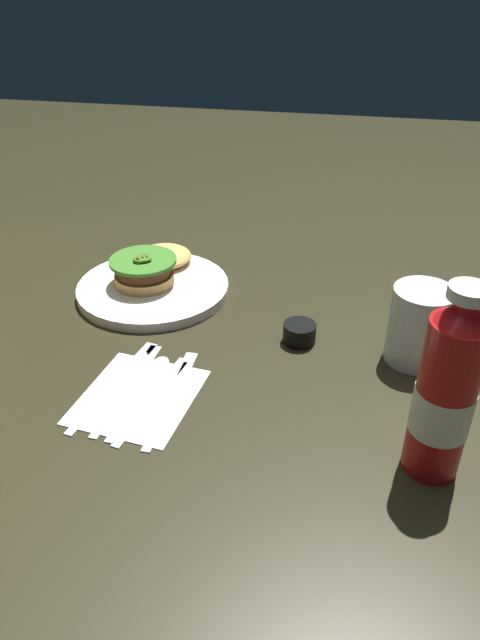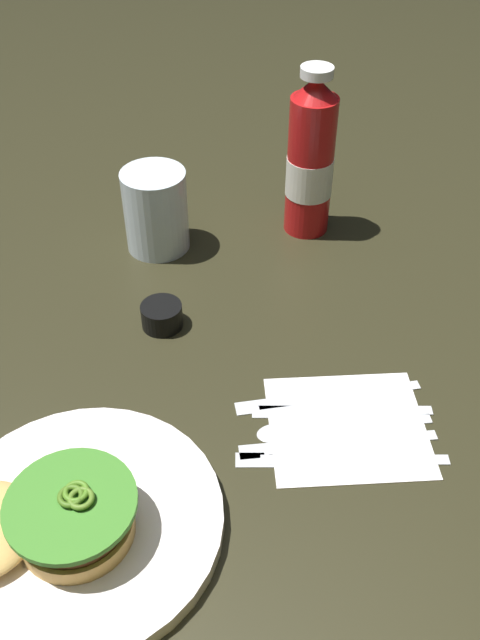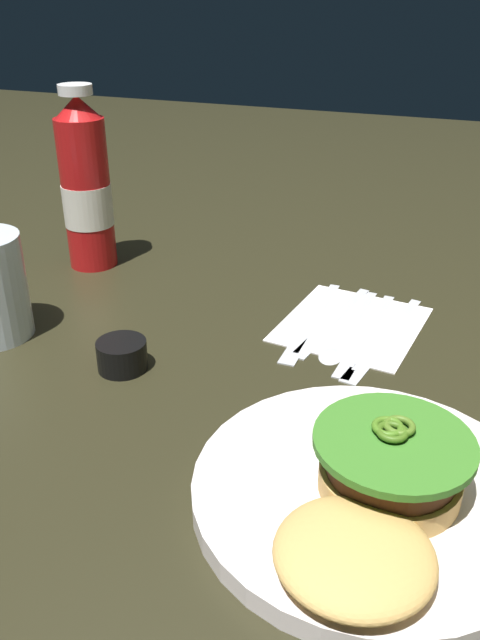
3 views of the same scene
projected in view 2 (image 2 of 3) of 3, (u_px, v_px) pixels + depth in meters
ground_plane at (164, 384)px, 0.77m from camera, size 3.00×3.00×0.00m
dinner_plate at (81, 522)px, 0.63m from camera, size 0.26×0.26×0.02m
burger_sandwich at (39, 522)px, 0.60m from camera, size 0.19×0.12×0.05m
ketchup_bottle at (310, 161)px, 0.93m from camera, size 0.06×0.06×0.24m
water_glass at (156, 211)px, 0.93m from camera, size 0.09×0.09×0.11m
condiment_cup at (162, 316)px, 0.84m from camera, size 0.05×0.05×0.03m
napkin at (347, 426)px, 0.72m from camera, size 0.18×0.16×0.00m
steak_knife at (317, 396)px, 0.75m from camera, size 0.21×0.02×0.00m
fork_utensil at (326, 408)px, 0.74m from camera, size 0.19×0.05×0.00m
spoon_utensil at (320, 426)px, 0.72m from camera, size 0.19×0.03×0.00m
table_knife at (326, 443)px, 0.70m from camera, size 0.21×0.03×0.00m
butter_knife at (328, 458)px, 0.69m from camera, size 0.21×0.05×0.00m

